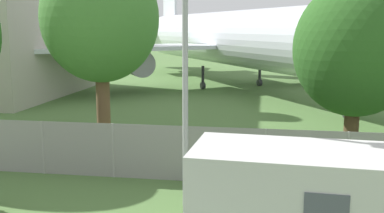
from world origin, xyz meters
TOP-DOWN VIEW (x-y plane):
  - perimeter_fence at (-0.00, 9.71)m, footprint 56.07×0.07m
  - airplane at (0.56, 32.58)m, footprint 36.13×43.89m
  - portable_cabin at (3.10, 5.16)m, footprint 4.48×2.58m
  - tree_left_of_cabin at (-4.24, 13.49)m, footprint 4.83×4.83m
  - tree_behind_benches at (5.92, 13.66)m, footprint 4.78×4.78m
  - light_mast at (0.30, 7.66)m, footprint 0.44×0.44m

SIDE VIEW (x-z plane):
  - perimeter_fence at x=0.00m, z-range 0.00..1.88m
  - portable_cabin at x=3.10m, z-range 0.00..2.48m
  - airplane at x=0.56m, z-range -2.48..10.73m
  - tree_behind_benches at x=5.92m, z-range 0.80..7.70m
  - light_mast at x=0.30m, z-range 0.83..7.70m
  - tree_left_of_cabin at x=-4.24m, z-range 1.36..9.47m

